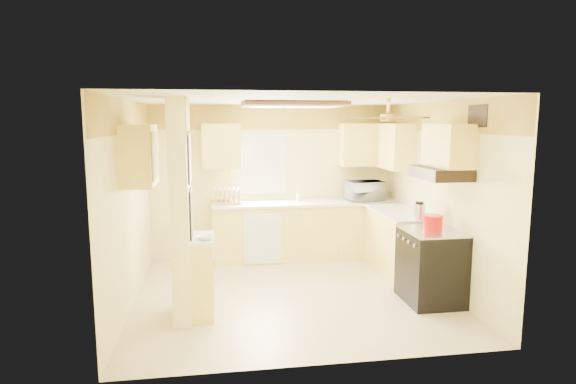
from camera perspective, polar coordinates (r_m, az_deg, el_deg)
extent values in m
plane|color=beige|center=(6.47, 0.41, -11.87)|extent=(4.00, 4.00, 0.00)
plane|color=white|center=(6.07, 0.43, 10.84)|extent=(4.00, 4.00, 0.00)
plane|color=#FFEC9B|center=(8.01, -1.75, 1.31)|extent=(4.00, 0.00, 4.00)
plane|color=#FFEC9B|center=(4.32, 4.46, -4.96)|extent=(4.00, 0.00, 4.00)
plane|color=#FFEC9B|center=(6.16, -18.30, -1.30)|extent=(0.00, 3.80, 3.80)
plane|color=#FFEC9B|center=(6.76, 17.41, -0.42)|extent=(0.00, 3.80, 3.80)
cube|color=#FFDC4B|center=(7.92, -1.77, 8.85)|extent=(4.00, 0.02, 0.40)
cube|color=#FFEC9B|center=(5.54, -12.58, -2.13)|extent=(0.20, 0.70, 2.50)
cube|color=#FFDC77|center=(5.73, -10.09, -9.97)|extent=(0.25, 0.55, 0.90)
cube|color=white|center=(5.60, -10.21, -5.40)|extent=(0.28, 0.58, 0.04)
cube|color=#FFDC77|center=(7.93, 2.14, -4.63)|extent=(3.00, 0.60, 0.90)
cube|color=#FFDC77|center=(7.33, 12.95, -5.95)|extent=(0.60, 1.40, 0.90)
cube|color=white|center=(7.83, 2.17, -1.29)|extent=(3.04, 0.64, 0.04)
cube|color=white|center=(7.23, 13.00, -2.34)|extent=(0.64, 1.44, 0.04)
cube|color=white|center=(7.53, -3.05, -5.50)|extent=(0.58, 0.02, 0.80)
cube|color=white|center=(7.93, -3.54, 3.41)|extent=(0.92, 0.02, 1.02)
cube|color=white|center=(7.94, -3.55, 3.42)|extent=(0.80, 0.02, 0.90)
cube|color=#FFDC77|center=(7.72, -7.91, 5.44)|extent=(0.60, 0.35, 0.70)
cube|color=#FFDC77|center=(8.12, 9.36, 5.56)|extent=(0.90, 0.35, 0.70)
cube|color=#FFDC77|center=(7.77, 12.38, 5.34)|extent=(0.35, 1.00, 0.70)
cube|color=#FFDC77|center=(5.81, -17.27, 4.15)|extent=(0.35, 0.75, 0.70)
cube|color=#FFDC77|center=(6.12, 18.49, 5.24)|extent=(0.35, 0.76, 0.52)
cube|color=black|center=(6.30, 16.58, -8.47)|extent=(0.65, 0.76, 0.90)
cube|color=silver|center=(6.19, 16.75, -4.44)|extent=(0.66, 0.77, 0.02)
cylinder|color=silver|center=(5.86, 14.83, -6.14)|extent=(0.03, 0.05, 0.05)
cylinder|color=silver|center=(6.01, 14.18, -5.75)|extent=(0.03, 0.05, 0.05)
cylinder|color=silver|center=(6.15, 13.60, -5.39)|extent=(0.03, 0.05, 0.05)
cylinder|color=silver|center=(6.31, 13.02, -5.03)|extent=(0.03, 0.05, 0.05)
cube|color=black|center=(6.11, 17.64, 2.16)|extent=(0.50, 0.76, 0.14)
cube|color=black|center=(5.46, -11.63, 4.10)|extent=(0.02, 0.42, 0.57)
cube|color=white|center=(5.46, -11.56, 4.10)|extent=(0.01, 0.37, 0.52)
cube|color=black|center=(5.54, -11.43, -2.61)|extent=(0.02, 0.42, 0.57)
cube|color=yellow|center=(5.54, -11.36, -2.61)|extent=(0.01, 0.37, 0.52)
cube|color=brown|center=(6.58, 0.60, 10.32)|extent=(1.35, 0.95, 0.06)
cube|color=white|center=(6.57, 0.60, 10.10)|extent=(1.15, 0.75, 0.02)
cylinder|color=gold|center=(5.64, 11.84, 10.03)|extent=(0.04, 0.04, 0.16)
cylinder|color=gold|center=(5.64, 11.79, 8.61)|extent=(0.18, 0.18, 0.08)
cube|color=brown|center=(5.85, 14.21, 8.52)|extent=(0.55, 0.28, 0.01)
cube|color=brown|center=(5.89, 9.75, 8.65)|extent=(0.28, 0.55, 0.01)
cube|color=brown|center=(5.44, 9.20, 8.69)|extent=(0.55, 0.28, 0.01)
cube|color=brown|center=(5.40, 14.02, 8.55)|extent=(0.28, 0.55, 0.01)
cube|color=black|center=(5.88, 21.58, 8.38)|extent=(0.02, 0.40, 0.25)
imported|color=white|center=(8.04, 9.09, 0.15)|extent=(0.63, 0.48, 0.32)
imported|color=white|center=(5.44, -9.76, -5.32)|extent=(0.24, 0.24, 0.05)
cylinder|color=red|center=(6.25, 16.79, -3.50)|extent=(0.24, 0.24, 0.15)
cylinder|color=red|center=(6.23, 16.82, -2.73)|extent=(0.26, 0.26, 0.02)
cylinder|color=silver|center=(6.66, 15.29, -2.25)|extent=(0.16, 0.16, 0.21)
cylinder|color=black|center=(6.64, 15.33, -1.24)|extent=(0.10, 0.10, 0.03)
cube|color=#DEB480|center=(7.70, -7.21, -1.21)|extent=(0.42, 0.31, 0.04)
cube|color=#DEB480|center=(7.68, -8.54, -0.51)|extent=(0.02, 0.29, 0.24)
cube|color=#DEB480|center=(7.68, -8.01, -0.50)|extent=(0.02, 0.29, 0.24)
cube|color=#DEB480|center=(7.68, -7.47, -0.48)|extent=(0.02, 0.29, 0.24)
cube|color=#DEB480|center=(7.68, -6.94, -0.47)|extent=(0.02, 0.29, 0.24)
cube|color=#DEB480|center=(7.69, -6.41, -0.46)|extent=(0.02, 0.29, 0.24)
cube|color=#DEB480|center=(7.69, -5.87, -0.45)|extent=(0.02, 0.29, 0.24)
cylinder|color=white|center=(7.68, -8.01, -0.50)|extent=(0.02, 0.24, 0.24)
cylinder|color=white|center=(7.68, -6.94, -0.47)|extent=(0.02, 0.24, 0.24)
cylinder|color=white|center=(7.89, 1.30, -0.62)|extent=(0.09, 0.09, 0.12)
cylinder|color=#DEB480|center=(7.89, 1.42, -0.38)|extent=(0.01, 0.01, 0.19)
cylinder|color=#DEB480|center=(7.91, 1.27, -0.36)|extent=(0.01, 0.01, 0.19)
cylinder|color=#DEB480|center=(7.89, 1.18, -0.38)|extent=(0.01, 0.01, 0.19)
cylinder|color=#DEB480|center=(7.87, 1.33, -0.40)|extent=(0.01, 0.01, 0.19)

